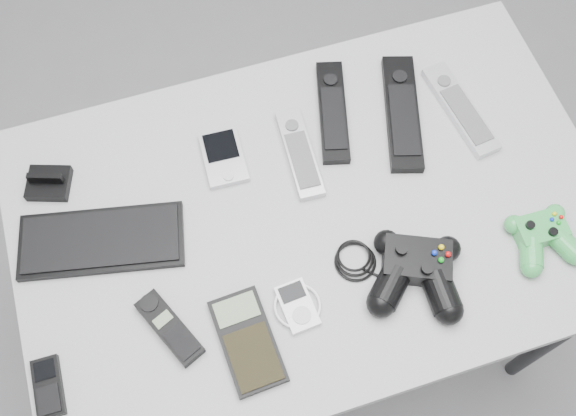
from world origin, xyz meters
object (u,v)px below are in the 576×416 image
object	(u,v)px
remote_black_a	(333,111)
remote_black_b	(402,112)
pda_keyboard	(101,240)
calculator	(247,341)
controller_black	(417,270)
remote_silver_a	(300,153)
pda	(224,158)
desk	(312,226)
remote_silver_b	(460,109)
mp3_player	(297,306)
cordless_handset	(169,328)
controller_green	(543,235)
mobile_phone	(48,387)

from	to	relation	value
remote_black_a	remote_black_b	bearing A→B (deg)	-3.71
pda_keyboard	calculator	bearing A→B (deg)	-40.14
calculator	controller_black	world-z (taller)	controller_black
remote_black_a	calculator	size ratio (longest dim) A/B	1.32
controller_black	remote_silver_a	bearing A→B (deg)	136.08
pda	remote_black_b	xyz separation A→B (m)	(0.35, -0.01, 0.00)
remote_silver_a	remote_black_b	distance (m)	0.22
desk	remote_silver_b	distance (m)	0.37
calculator	mp3_player	distance (m)	0.10
remote_silver_a	pda	bearing A→B (deg)	169.41
pda	remote_silver_b	bearing A→B (deg)	-1.50
mp3_player	calculator	bearing A→B (deg)	-166.20
mp3_player	controller_black	bearing A→B (deg)	-6.18
remote_black_b	cordless_handset	xyz separation A→B (m)	(-0.53, -0.28, -0.00)
remote_silver_b	mp3_player	xyz separation A→B (m)	(-0.42, -0.28, -0.00)
pda_keyboard	remote_black_b	size ratio (longest dim) A/B	1.13
controller_green	cordless_handset	bearing A→B (deg)	178.49
mp3_player	cordless_handset	bearing A→B (deg)	168.15
remote_silver_a	remote_black_b	size ratio (longest dim) A/B	0.75
pda_keyboard	controller_black	xyz separation A→B (m)	(0.50, -0.23, 0.02)
remote_silver_b	controller_black	world-z (taller)	controller_black
remote_black_b	cordless_handset	size ratio (longest dim) A/B	1.84
controller_green	remote_black_a	bearing A→B (deg)	128.25
mobile_phone	remote_silver_b	bearing A→B (deg)	19.83
remote_black_b	controller_black	xyz separation A→B (m)	(-0.10, -0.31, 0.02)
desk	cordless_handset	bearing A→B (deg)	-155.91
remote_black_a	cordless_handset	bearing A→B (deg)	-126.10
pda	remote_black_a	world-z (taller)	remote_black_a
controller_black	controller_green	size ratio (longest dim) A/B	2.13
remote_silver_b	desk	bearing A→B (deg)	-167.95
desk	mp3_player	xyz separation A→B (m)	(-0.08, -0.16, 0.07)
remote_silver_a	remote_black_a	world-z (taller)	remote_black_a
desk	remote_silver_a	xyz separation A→B (m)	(0.01, 0.12, 0.07)
remote_black_a	controller_black	xyz separation A→B (m)	(0.03, -0.35, 0.02)
remote_silver_a	calculator	world-z (taller)	remote_silver_a
remote_silver_a	calculator	xyz separation A→B (m)	(-0.19, -0.31, -0.00)
remote_silver_b	controller_green	xyz separation A→B (m)	(0.03, -0.29, 0.01)
remote_black_a	remote_black_b	distance (m)	0.13
desk	pda	world-z (taller)	pda
remote_silver_a	mp3_player	distance (m)	0.30
mp3_player	pda	bearing A→B (deg)	93.46
pda_keyboard	remote_silver_b	world-z (taller)	remote_silver_b
pda	mp3_player	xyz separation A→B (m)	(0.04, -0.31, -0.00)
cordless_handset	remote_silver_b	bearing A→B (deg)	-2.63
controller_black	pda	bearing A→B (deg)	152.50
pda	remote_silver_a	size ratio (longest dim) A/B	0.60
remote_black_b	controller_green	size ratio (longest dim) A/B	1.97
desk	remote_black_a	world-z (taller)	remote_black_a
cordless_handset	mp3_player	size ratio (longest dim) A/B	1.59
remote_black_a	controller_black	world-z (taller)	controller_black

